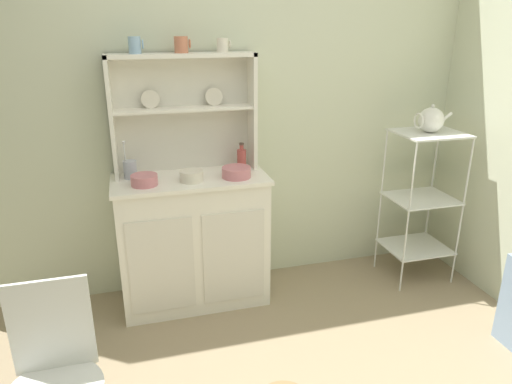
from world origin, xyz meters
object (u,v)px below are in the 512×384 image
object	(u,v)px
hutch_cabinet	(193,239)
porcelain_teapot	(431,120)
wire_chair	(54,367)
jam_bottle	(242,158)
hutch_shelf_unit	(183,104)
bowl_mixing_large	(144,180)
utensil_jar	(130,169)
cup_sky_0	(135,45)
bakers_rack	(422,192)

from	to	relation	value
hutch_cabinet	porcelain_teapot	size ratio (longest dim) A/B	3.71
wire_chair	jam_bottle	bearing A→B (deg)	16.65
hutch_shelf_unit	bowl_mixing_large	xyz separation A→B (m)	(-0.27, -0.24, -0.39)
hutch_shelf_unit	utensil_jar	bearing A→B (deg)	-166.23
hutch_shelf_unit	jam_bottle	world-z (taller)	hutch_shelf_unit
cup_sky_0	utensil_jar	size ratio (longest dim) A/B	0.40
utensil_jar	cup_sky_0	bearing A→B (deg)	25.96
wire_chair	utensil_jar	distance (m)	1.32
cup_sky_0	bowl_mixing_large	bearing A→B (deg)	-95.14
hutch_shelf_unit	porcelain_teapot	bearing A→B (deg)	-9.72
hutch_shelf_unit	wire_chair	size ratio (longest dim) A/B	1.03
bowl_mixing_large	bakers_rack	bearing A→B (deg)	-1.04
hutch_shelf_unit	bowl_mixing_large	distance (m)	0.53
wire_chair	utensil_jar	world-z (taller)	utensil_jar
bakers_rack	wire_chair	size ratio (longest dim) A/B	1.25
hutch_cabinet	hutch_shelf_unit	xyz separation A→B (m)	(-0.00, 0.16, 0.83)
hutch_cabinet	cup_sky_0	world-z (taller)	cup_sky_0
wire_chair	bakers_rack	bearing A→B (deg)	-8.56
wire_chair	porcelain_teapot	xyz separation A→B (m)	(2.27, 1.03, 0.63)
wire_chair	cup_sky_0	distance (m)	1.73
wire_chair	jam_bottle	xyz separation A→B (m)	(1.04, 1.22, 0.41)
cup_sky_0	porcelain_teapot	world-z (taller)	cup_sky_0
hutch_cabinet	bowl_mixing_large	distance (m)	0.53
bakers_rack	bowl_mixing_large	world-z (taller)	bakers_rack
bakers_rack	cup_sky_0	world-z (taller)	cup_sky_0
jam_bottle	utensil_jar	distance (m)	0.70
bakers_rack	utensil_jar	world-z (taller)	utensil_jar
cup_sky_0	wire_chair	bearing A→B (deg)	-109.14
wire_chair	utensil_jar	xyz separation A→B (m)	(0.34, 1.21, 0.40)
bakers_rack	bowl_mixing_large	bearing A→B (deg)	178.96
bakers_rack	jam_bottle	world-z (taller)	bakers_rack
bakers_rack	utensil_jar	size ratio (longest dim) A/B	4.52
wire_chair	porcelain_teapot	distance (m)	2.57
hutch_shelf_unit	bowl_mixing_large	bearing A→B (deg)	-139.24
cup_sky_0	utensil_jar	bearing A→B (deg)	-154.04
porcelain_teapot	hutch_cabinet	bearing A→B (deg)	176.12
wire_chair	bowl_mixing_large	distance (m)	1.20
utensil_jar	hutch_cabinet	bearing A→B (deg)	-12.59
wire_chair	utensil_jar	size ratio (longest dim) A/B	3.61
utensil_jar	hutch_shelf_unit	bearing A→B (deg)	13.77
porcelain_teapot	utensil_jar	bearing A→B (deg)	174.52
bakers_rack	wire_chair	distance (m)	2.50
porcelain_teapot	hutch_shelf_unit	bearing A→B (deg)	170.28
hutch_cabinet	cup_sky_0	bearing A→B (deg)	154.52
cup_sky_0	jam_bottle	distance (m)	0.93
utensil_jar	porcelain_teapot	size ratio (longest dim) A/B	0.92
bowl_mixing_large	utensil_jar	size ratio (longest dim) A/B	0.66
bakers_rack	wire_chair	bearing A→B (deg)	-155.65
hutch_shelf_unit	hutch_cabinet	bearing A→B (deg)	-90.00
cup_sky_0	jam_bottle	bearing A→B (deg)	-3.41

